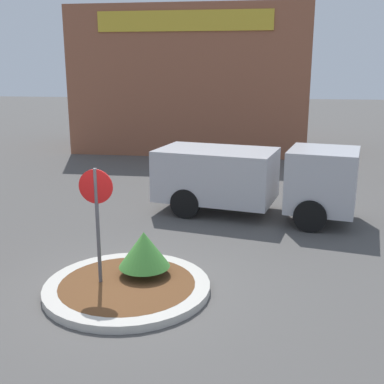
{
  "coord_description": "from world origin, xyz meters",
  "views": [
    {
      "loc": [
        2.45,
        -8.27,
        4.19
      ],
      "look_at": [
        0.88,
        2.67,
        1.32
      ],
      "focal_mm": 45.0,
      "sensor_mm": 36.0,
      "label": 1
    }
  ],
  "objects": [
    {
      "name": "island_shrub",
      "position": [
        0.24,
        0.45,
        0.69
      ],
      "size": [
        1.03,
        1.03,
        0.9
      ],
      "color": "brown",
      "rests_on": "traffic_island"
    },
    {
      "name": "traffic_island",
      "position": [
        0.0,
        0.0,
        0.08
      ],
      "size": [
        3.21,
        3.21,
        0.15
      ],
      "color": "#BCB7AD",
      "rests_on": "ground_plane"
    },
    {
      "name": "ground_plane",
      "position": [
        0.0,
        0.0,
        0.0
      ],
      "size": [
        120.0,
        120.0,
        0.0
      ],
      "primitive_type": "plane",
      "color": "#514F4C"
    },
    {
      "name": "stop_sign",
      "position": [
        -0.54,
        0.01,
        1.65
      ],
      "size": [
        0.65,
        0.07,
        2.4
      ],
      "color": "#4C4C51",
      "rests_on": "ground_plane"
    },
    {
      "name": "utility_truck",
      "position": [
        2.28,
        5.35,
        1.13
      ],
      "size": [
        5.93,
        3.16,
        2.05
      ],
      "rotation": [
        0.0,
        0.0,
        -0.21
      ],
      "color": "#B2B2B7",
      "rests_on": "ground_plane"
    },
    {
      "name": "storefront_building",
      "position": [
        -1.16,
        17.33,
        3.52
      ],
      "size": [
        11.47,
        6.07,
        7.04
      ],
      "color": "#93563D",
      "rests_on": "ground_plane"
    }
  ]
}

